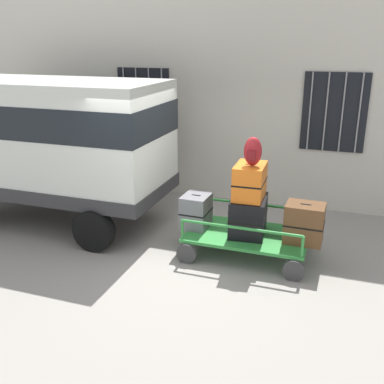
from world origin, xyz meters
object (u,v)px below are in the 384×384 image
(suitcase_midleft_middle, at_px, (250,181))
(luggage_cart, at_px, (247,237))
(suitcase_midleft_bottom, at_px, (248,216))
(backpack, at_px, (253,152))
(van, at_px, (50,137))
(suitcase_center_bottom, at_px, (304,223))
(suitcase_left_bottom, at_px, (196,211))

(suitcase_midleft_middle, bearing_deg, luggage_cart, -90.00)
(suitcase_midleft_bottom, xyz_separation_m, backpack, (0.04, -0.08, 1.07))
(suitcase_midleft_bottom, relative_size, suitcase_midleft_middle, 1.18)
(luggage_cart, bearing_deg, suitcase_midleft_bottom, 90.00)
(van, distance_m, suitcase_midleft_bottom, 3.91)
(suitcase_midleft_bottom, height_order, suitcase_midleft_middle, suitcase_midleft_middle)
(suitcase_center_bottom, bearing_deg, luggage_cart, 179.31)
(suitcase_midleft_bottom, bearing_deg, backpack, -63.71)
(luggage_cart, xyz_separation_m, suitcase_center_bottom, (0.87, -0.01, 0.36))
(suitcase_midleft_middle, height_order, suitcase_center_bottom, suitcase_midleft_middle)
(luggage_cart, xyz_separation_m, suitcase_midleft_middle, (0.00, 0.02, 0.93))
(van, xyz_separation_m, luggage_cart, (3.78, -0.27, -1.32))
(suitcase_center_bottom, height_order, backpack, backpack)
(suitcase_midleft_bottom, bearing_deg, suitcase_center_bottom, -2.55)
(suitcase_midleft_bottom, relative_size, suitcase_center_bottom, 1.29)
(van, bearing_deg, suitcase_left_bottom, -4.97)
(van, bearing_deg, backpack, -4.77)
(van, relative_size, suitcase_midleft_middle, 6.40)
(suitcase_midleft_middle, xyz_separation_m, backpack, (0.04, -0.08, 0.49))
(van, height_order, suitcase_left_bottom, van)
(van, distance_m, backpack, 3.83)
(suitcase_left_bottom, bearing_deg, backpack, -4.14)
(suitcase_midleft_bottom, height_order, backpack, backpack)
(suitcase_midleft_bottom, height_order, suitcase_center_bottom, suitcase_center_bottom)
(suitcase_left_bottom, bearing_deg, suitcase_center_bottom, -0.84)
(suitcase_midleft_middle, xyz_separation_m, suitcase_center_bottom, (0.87, -0.04, -0.57))
(backpack, bearing_deg, van, 175.23)
(van, xyz_separation_m, suitcase_center_bottom, (4.65, -0.28, -0.96))
(luggage_cart, relative_size, backpack, 4.48)
(luggage_cart, height_order, suitcase_midleft_middle, suitcase_midleft_middle)
(luggage_cart, distance_m, suitcase_midleft_middle, 0.93)
(luggage_cart, distance_m, backpack, 1.43)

